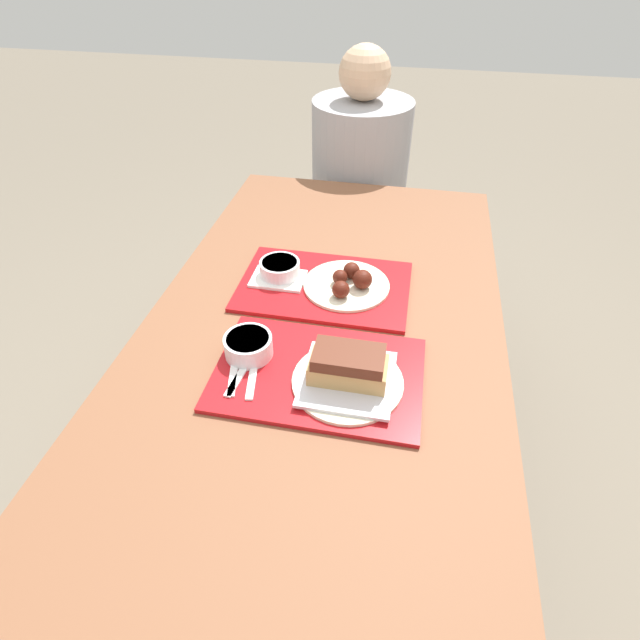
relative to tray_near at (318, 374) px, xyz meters
The scene contains 15 objects.
ground_plane 0.79m from the tray_near, 99.62° to the left, with size 12.00×12.00×0.00m, color #706656.
picnic_table 0.18m from the tray_near, 99.62° to the left, with size 0.88×1.69×0.77m.
picnic_bench_far 1.27m from the tray_near, 91.18° to the left, with size 0.83×0.28×0.44m.
tray_near is the anchor object (origin of this frame).
tray_far 0.33m from the tray_near, 98.50° to the left, with size 0.45×0.30×0.01m.
bowl_coleslaw_near 0.17m from the tray_near, behind, with size 0.11×0.11×0.05m.
brisket_sandwich_plate 0.08m from the tray_near, 15.53° to the right, with size 0.24×0.24×0.09m.
plastic_fork_near 0.16m from the tray_near, behind, with size 0.03×0.17×0.00m.
plastic_knife_near 0.14m from the tray_near, behind, with size 0.05×0.17×0.00m.
plastic_spoon_near 0.18m from the tray_near, behind, with size 0.06×0.17×0.00m.
condiment_packet 0.07m from the tray_near, 72.03° to the left, with size 0.04×0.03×0.01m.
bowl_coleslaw_far 0.38m from the tray_near, 117.32° to the left, with size 0.11×0.11×0.05m.
wings_plate_far 0.32m from the tray_near, 86.98° to the left, with size 0.23×0.23×0.06m.
napkin_far 0.36m from the tray_near, 118.67° to the left, with size 0.14×0.10×0.01m.
person_seated_across 1.21m from the tray_near, 93.27° to the left, with size 0.39×0.39×0.74m.
Camera 1 is at (0.18, -0.89, 1.56)m, focal length 28.00 mm.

